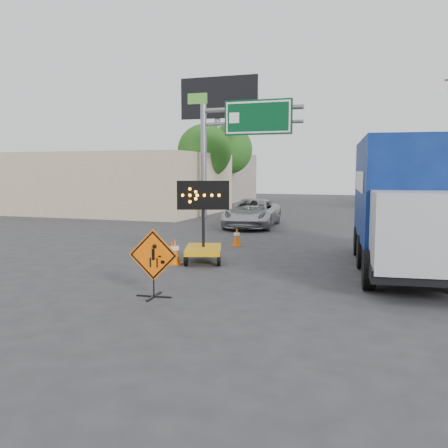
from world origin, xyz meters
The scene contains 14 objects.
ground centered at (0.00, 0.00, 0.00)m, with size 100.00×100.00×0.00m, color #2D2D30.
storefront_left_near centered at (-14.00, 20.00, 2.00)m, with size 14.00×10.00×4.00m, color #C9B591.
storefront_left_far centered at (-15.00, 34.00, 2.20)m, with size 12.00×10.00×4.40m, color #A6988A.
highway_gantry centered at (-4.43, 17.96, 5.07)m, with size 6.18×0.38×6.90m.
billboard centered at (-8.35, 25.87, 7.35)m, with size 6.10×0.54×9.85m.
tree_left_near centered at (-8.00, 22.00, 4.16)m, with size 3.71×3.71×6.03m.
tree_left_far centered at (-9.00, 30.00, 4.60)m, with size 4.10×4.10×6.66m.
construction_sign centered at (-0.61, -0.16, 0.83)m, with size 1.18×0.84×1.56m.
arrow_board centered at (-1.13, 4.25, 0.58)m, with size 1.59×2.05×2.56m.
pickup_truck centered at (-2.36, 14.16, 0.71)m, with size 2.37×5.13×1.43m, color #AFB2B6.
box_truck centered at (4.80, 5.00, 1.71)m, with size 3.27×8.19×3.78m.
cone_a centered at (-1.83, 3.66, 0.39)m, with size 0.46×0.46×0.78m.
cone_b centered at (-2.02, 3.84, 0.36)m, with size 0.48×0.48×0.71m.
cone_c centered at (-1.18, 7.88, 0.35)m, with size 0.46×0.46×0.70m.
Camera 1 is at (4.54, -10.14, 2.88)m, focal length 40.00 mm.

